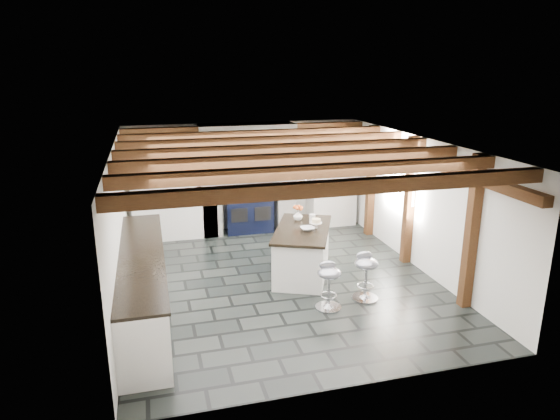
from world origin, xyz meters
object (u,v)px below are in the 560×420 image
object	(u,v)px
bar_stool_near	(366,271)
bar_stool_far	(329,280)
kitchen_island	(302,251)
range_cooker	(248,210)

from	to	relation	value
bar_stool_near	bar_stool_far	world-z (taller)	bar_stool_near
kitchen_island	bar_stool_far	world-z (taller)	kitchen_island
kitchen_island	range_cooker	bearing A→B (deg)	123.20
kitchen_island	bar_stool_near	distance (m)	1.33
kitchen_island	bar_stool_far	bearing A→B (deg)	-66.49
bar_stool_far	range_cooker	bearing A→B (deg)	103.62
bar_stool_near	range_cooker	bearing A→B (deg)	113.10
bar_stool_near	bar_stool_far	distance (m)	0.66
range_cooker	bar_stool_far	xyz separation A→B (m)	(0.43, -3.83, -0.02)
range_cooker	bar_stool_near	bearing A→B (deg)	-73.76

